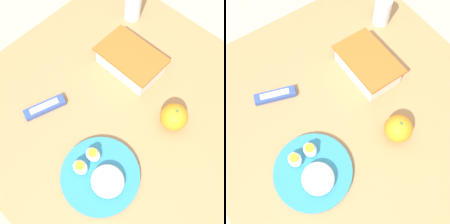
{
  "view_description": "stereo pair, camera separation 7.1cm",
  "coord_description": "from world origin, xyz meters",
  "views": [
    {
      "loc": [
        0.18,
        -0.3,
        1.5
      ],
      "look_at": [
        -0.06,
        -0.04,
        0.75
      ],
      "focal_mm": 42.0,
      "sensor_mm": 36.0,
      "label": 1
    },
    {
      "loc": [
        0.23,
        -0.24,
        1.5
      ],
      "look_at": [
        -0.06,
        -0.04,
        0.75
      ],
      "focal_mm": 42.0,
      "sensor_mm": 36.0,
      "label": 2
    }
  ],
  "objects": [
    {
      "name": "table",
      "position": [
        0.0,
        0.0,
        0.61
      ],
      "size": [
        1.08,
        0.94,
        0.72
      ],
      "color": "#AD7F51",
      "rests_on": "ground_plane"
    },
    {
      "name": "food_container",
      "position": [
        -0.15,
        0.14,
        0.76
      ],
      "size": [
        0.22,
        0.14,
        0.08
      ],
      "color": "white",
      "rests_on": "table"
    },
    {
      "name": "ground_plane",
      "position": [
        0.0,
        0.0,
        0.0
      ],
      "size": [
        10.0,
        10.0,
        0.0
      ],
      "primitive_type": "plane",
      "color": "#B2A899"
    },
    {
      "name": "candy_bar",
      "position": [
        -0.24,
        -0.18,
        0.73
      ],
      "size": [
        0.08,
        0.14,
        0.02
      ],
      "color": "#334C9E",
      "rests_on": "table"
    },
    {
      "name": "drinking_glass",
      "position": [
        -0.3,
        0.32,
        0.77
      ],
      "size": [
        0.06,
        0.06,
        0.1
      ],
      "color": "silver",
      "rests_on": "table"
    },
    {
      "name": "orange_fruit",
      "position": [
        0.09,
        0.07,
        0.77
      ],
      "size": [
        0.09,
        0.09,
        0.09
      ],
      "color": "orange",
      "rests_on": "table"
    },
    {
      "name": "rice_plate",
      "position": [
        0.05,
        -0.21,
        0.74
      ],
      "size": [
        0.23,
        0.23,
        0.05
      ],
      "color": "teal",
      "rests_on": "table"
    }
  ]
}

